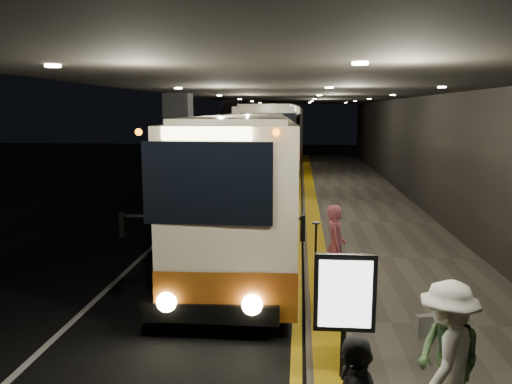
{
  "coord_description": "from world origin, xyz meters",
  "views": [
    {
      "loc": [
        2.36,
        -11.68,
        3.88
      ],
      "look_at": [
        1.2,
        1.47,
        1.7
      ],
      "focal_mm": 35.0,
      "sensor_mm": 36.0,
      "label": 1
    }
  ],
  "objects_px": {
    "info_sign": "(345,295)",
    "stanchion_post": "(316,249)",
    "passenger_waiting_white": "(447,358)",
    "coach_second": "(275,146)",
    "coach_third": "(283,134)",
    "passenger_boarding": "(335,247)",
    "coach_main": "(246,188)",
    "passenger_waiting_green": "(449,359)",
    "bag_polka": "(425,326)"
  },
  "relations": [
    {
      "from": "info_sign",
      "to": "stanchion_post",
      "type": "relative_size",
      "value": 1.5
    },
    {
      "from": "passenger_waiting_white",
      "to": "info_sign",
      "type": "bearing_deg",
      "value": -102.84
    },
    {
      "from": "coach_second",
      "to": "coach_third",
      "type": "xyz_separation_m",
      "value": [
        -0.08,
        14.92,
        -0.02
      ]
    },
    {
      "from": "coach_third",
      "to": "passenger_boarding",
      "type": "relative_size",
      "value": 7.08
    },
    {
      "from": "passenger_waiting_white",
      "to": "coach_main",
      "type": "bearing_deg",
      "value": -125.97
    },
    {
      "from": "stanchion_post",
      "to": "info_sign",
      "type": "bearing_deg",
      "value": -86.82
    },
    {
      "from": "coach_main",
      "to": "passenger_boarding",
      "type": "bearing_deg",
      "value": -58.46
    },
    {
      "from": "coach_main",
      "to": "coach_third",
      "type": "height_order",
      "value": "coach_third"
    },
    {
      "from": "coach_second",
      "to": "passenger_boarding",
      "type": "xyz_separation_m",
      "value": [
        2.12,
        -17.17,
        -0.88
      ]
    },
    {
      "from": "passenger_waiting_white",
      "to": "info_sign",
      "type": "relative_size",
      "value": 1.01
    },
    {
      "from": "coach_second",
      "to": "info_sign",
      "type": "height_order",
      "value": "coach_second"
    },
    {
      "from": "passenger_boarding",
      "to": "stanchion_post",
      "type": "height_order",
      "value": "passenger_boarding"
    },
    {
      "from": "coach_main",
      "to": "passenger_waiting_green",
      "type": "xyz_separation_m",
      "value": [
        3.24,
        -7.84,
        -0.76
      ]
    },
    {
      "from": "passenger_waiting_green",
      "to": "coach_main",
      "type": "bearing_deg",
      "value": 179.25
    },
    {
      "from": "coach_second",
      "to": "info_sign",
      "type": "bearing_deg",
      "value": -82.56
    },
    {
      "from": "passenger_boarding",
      "to": "coach_third",
      "type": "bearing_deg",
      "value": 3.83
    },
    {
      "from": "passenger_waiting_white",
      "to": "stanchion_post",
      "type": "height_order",
      "value": "passenger_waiting_white"
    },
    {
      "from": "passenger_boarding",
      "to": "stanchion_post",
      "type": "bearing_deg",
      "value": 22.47
    },
    {
      "from": "passenger_waiting_green",
      "to": "info_sign",
      "type": "xyz_separation_m",
      "value": [
        -1.14,
        0.96,
        0.39
      ]
    },
    {
      "from": "coach_third",
      "to": "passenger_waiting_white",
      "type": "distance_m",
      "value": 36.91
    },
    {
      "from": "coach_second",
      "to": "coach_third",
      "type": "height_order",
      "value": "coach_second"
    },
    {
      "from": "coach_second",
      "to": "passenger_boarding",
      "type": "distance_m",
      "value": 17.32
    },
    {
      "from": "passenger_boarding",
      "to": "coach_second",
      "type": "bearing_deg",
      "value": 6.94
    },
    {
      "from": "passenger_waiting_green",
      "to": "info_sign",
      "type": "height_order",
      "value": "info_sign"
    },
    {
      "from": "coach_main",
      "to": "info_sign",
      "type": "distance_m",
      "value": 7.21
    },
    {
      "from": "passenger_waiting_green",
      "to": "stanchion_post",
      "type": "bearing_deg",
      "value": 171.04
    },
    {
      "from": "passenger_waiting_green",
      "to": "passenger_waiting_white",
      "type": "height_order",
      "value": "passenger_waiting_white"
    },
    {
      "from": "coach_third",
      "to": "passenger_waiting_green",
      "type": "distance_m",
      "value": 36.79
    },
    {
      "from": "bag_polka",
      "to": "info_sign",
      "type": "bearing_deg",
      "value": -136.04
    },
    {
      "from": "coach_second",
      "to": "info_sign",
      "type": "xyz_separation_m",
      "value": [
        1.99,
        -20.76,
        -0.57
      ]
    },
    {
      "from": "passenger_boarding",
      "to": "stanchion_post",
      "type": "distance_m",
      "value": 1.02
    },
    {
      "from": "passenger_waiting_green",
      "to": "bag_polka",
      "type": "distance_m",
      "value": 2.48
    },
    {
      "from": "passenger_boarding",
      "to": "passenger_waiting_white",
      "type": "height_order",
      "value": "passenger_waiting_white"
    },
    {
      "from": "coach_third",
      "to": "stanchion_post",
      "type": "distance_m",
      "value": 31.25
    },
    {
      "from": "info_sign",
      "to": "passenger_boarding",
      "type": "bearing_deg",
      "value": 87.66
    },
    {
      "from": "coach_third",
      "to": "bag_polka",
      "type": "height_order",
      "value": "coach_third"
    },
    {
      "from": "coach_second",
      "to": "coach_third",
      "type": "bearing_deg",
      "value": 92.27
    },
    {
      "from": "coach_second",
      "to": "coach_third",
      "type": "relative_size",
      "value": 1.01
    },
    {
      "from": "coach_second",
      "to": "passenger_waiting_green",
      "type": "xyz_separation_m",
      "value": [
        3.13,
        -21.72,
        -0.95
      ]
    },
    {
      "from": "passenger_waiting_green",
      "to": "bag_polka",
      "type": "height_order",
      "value": "passenger_waiting_green"
    },
    {
      "from": "coach_third",
      "to": "passenger_waiting_green",
      "type": "relative_size",
      "value": 7.69
    },
    {
      "from": "coach_main",
      "to": "bag_polka",
      "type": "height_order",
      "value": "coach_main"
    },
    {
      "from": "passenger_boarding",
      "to": "stanchion_post",
      "type": "xyz_separation_m",
      "value": [
        -0.38,
        0.91,
        -0.3
      ]
    },
    {
      "from": "passenger_waiting_green",
      "to": "coach_second",
      "type": "bearing_deg",
      "value": 164.97
    },
    {
      "from": "passenger_waiting_green",
      "to": "stanchion_post",
      "type": "xyz_separation_m",
      "value": [
        -1.39,
        5.46,
        -0.23
      ]
    },
    {
      "from": "passenger_waiting_white",
      "to": "stanchion_post",
      "type": "xyz_separation_m",
      "value": [
        -1.33,
        5.58,
        -0.31
      ]
    },
    {
      "from": "coach_main",
      "to": "coach_third",
      "type": "distance_m",
      "value": 28.8
    },
    {
      "from": "passenger_waiting_green",
      "to": "bag_polka",
      "type": "relative_size",
      "value": 4.46
    },
    {
      "from": "coach_second",
      "to": "coach_third",
      "type": "distance_m",
      "value": 14.92
    },
    {
      "from": "passenger_waiting_green",
      "to": "stanchion_post",
      "type": "distance_m",
      "value": 5.63
    }
  ]
}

